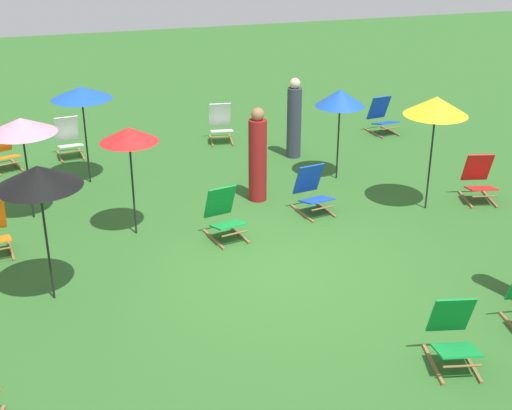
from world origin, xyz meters
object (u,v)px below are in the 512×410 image
object	(u,v)px
deckchair_4	(69,139)
umbrella_4	(436,106)
deckchair_7	(312,191)
umbrella_3	(38,176)
deckchair_0	(453,335)
person_1	(294,120)
umbrella_0	(129,135)
deckchair_1	(3,151)
umbrella_1	(21,126)
deckchair_2	(382,117)
umbrella_5	(81,93)
umbrella_2	(340,98)
deckchair_3	(224,215)
deckchair_5	(479,180)
person_2	(258,157)

from	to	relation	value
deckchair_4	umbrella_4	distance (m)	7.50
deckchair_7	umbrella_3	world-z (taller)	umbrella_3
deckchair_0	person_1	distance (m)	7.20
deckchair_4	umbrella_0	world-z (taller)	umbrella_0
deckchair_4	umbrella_4	xyz separation A→B (m)	(5.78, -4.54, 1.47)
deckchair_1	umbrella_1	world-z (taller)	umbrella_1
deckchair_2	person_1	xyz separation A→B (m)	(-2.46, -0.93, 0.42)
deckchair_0	deckchair_1	bearing A→B (deg)	134.55
deckchair_1	umbrella_5	distance (m)	2.42
deckchair_2	umbrella_1	size ratio (longest dim) A/B	0.48
deckchair_0	umbrella_4	size ratio (longest dim) A/B	0.42
umbrella_2	person_1	xyz separation A→B (m)	(-0.39, 1.39, -0.80)
umbrella_0	umbrella_2	size ratio (longest dim) A/B	1.02
deckchair_1	deckchair_2	xyz separation A→B (m)	(8.20, -0.10, 0.00)
deckchair_2	umbrella_2	distance (m)	3.34
umbrella_0	umbrella_2	xyz separation A→B (m)	(4.04, 1.29, -0.08)
deckchair_0	deckchair_2	xyz separation A→B (m)	(3.07, 8.10, 0.00)
deckchair_7	umbrella_4	size ratio (longest dim) A/B	0.42
deckchair_1	deckchair_7	distance (m)	6.33
umbrella_1	umbrella_4	bearing A→B (deg)	-13.65
deckchair_1	deckchair_3	world-z (taller)	same
deckchair_1	umbrella_0	distance (m)	4.45
deckchair_5	umbrella_2	distance (m)	2.89
umbrella_0	deckchair_0	bearing A→B (deg)	-55.84
umbrella_0	umbrella_2	bearing A→B (deg)	17.69
deckchair_2	deckchair_5	size ratio (longest dim) A/B	0.98
deckchair_2	umbrella_4	bearing A→B (deg)	-113.36
deckchair_2	deckchair_4	size ratio (longest dim) A/B	1.00
deckchair_4	deckchair_5	world-z (taller)	same
deckchair_5	umbrella_4	world-z (taller)	umbrella_4
deckchair_3	umbrella_3	bearing A→B (deg)	-168.43
umbrella_0	person_1	distance (m)	4.61
umbrella_2	deckchair_3	bearing A→B (deg)	-146.07
umbrella_1	person_2	world-z (taller)	umbrella_1
deckchair_2	umbrella_4	world-z (taller)	umbrella_4
deckchair_1	person_1	world-z (taller)	person_1
deckchair_3	person_2	world-z (taller)	person_2
deckchair_7	umbrella_5	bearing A→B (deg)	135.62
umbrella_3	person_1	world-z (taller)	umbrella_3
deckchair_0	person_2	xyz separation A→B (m)	(-0.77, 5.24, 0.43)
deckchair_4	umbrella_2	xyz separation A→B (m)	(4.84, -2.78, 1.22)
umbrella_2	umbrella_3	bearing A→B (deg)	-151.24
umbrella_5	person_1	distance (m)	4.29
umbrella_2	umbrella_4	distance (m)	2.01
deckchair_4	deckchair_5	size ratio (longest dim) A/B	0.98
deckchair_3	umbrella_4	distance (m)	3.92
deckchair_3	umbrella_4	xyz separation A→B (m)	(3.64, 0.05, 1.47)
deckchair_5	umbrella_1	distance (m)	7.88
deckchair_3	umbrella_3	xyz separation A→B (m)	(-2.69, -1.14, 1.41)
deckchair_1	umbrella_4	bearing A→B (deg)	-48.59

